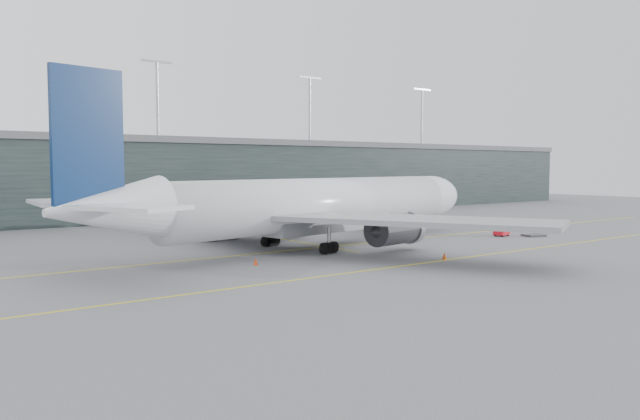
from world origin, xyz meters
TOP-DOWN VIEW (x-y plane):
  - ground at (0.00, 0.00)m, footprint 320.00×320.00m
  - taxiline_a at (0.00, -4.00)m, footprint 160.00×0.25m
  - taxiline_b at (0.00, -20.00)m, footprint 160.00×0.25m
  - taxiline_lead_main at (5.00, 20.00)m, footprint 0.25×60.00m
  - terminal at (-0.00, 58.00)m, footprint 240.00×36.00m
  - main_aircraft at (4.15, -3.36)m, footprint 64.67×59.93m
  - jet_bridge at (17.53, 24.18)m, footprint 17.55×43.20m
  - gse_cart at (31.78, -9.38)m, footprint 2.57×1.89m
  - baggage_dolly at (35.13, -12.28)m, footprint 3.22×2.84m
  - uld_a at (-4.24, 9.85)m, footprint 2.57×2.20m
  - uld_b at (-3.72, 12.55)m, footprint 2.31×2.03m
  - uld_c at (-0.68, 10.07)m, footprint 1.90×1.54m
  - cone_nose at (35.83, -5.43)m, footprint 0.41×0.41m
  - cone_wing_stbd at (8.59, -19.59)m, footprint 0.48×0.48m
  - cone_wing_port at (11.23, 10.62)m, footprint 0.46×0.46m
  - cone_tail at (-9.30, -10.97)m, footprint 0.47×0.47m

SIDE VIEW (x-z plane):
  - ground at x=0.00m, z-range 0.00..0.00m
  - taxiline_a at x=0.00m, z-range 0.00..0.02m
  - taxiline_b at x=0.00m, z-range 0.00..0.02m
  - taxiline_lead_main at x=5.00m, z-range 0.00..0.02m
  - baggage_dolly at x=35.13m, z-range 0.03..0.30m
  - cone_nose at x=35.83m, z-range 0.00..0.65m
  - cone_wing_port at x=11.23m, z-range 0.00..0.73m
  - cone_tail at x=-9.30m, z-range 0.00..0.76m
  - cone_wing_stbd at x=8.59m, z-range 0.00..0.77m
  - gse_cart at x=31.78m, z-range 0.09..1.68m
  - uld_c at x=-0.68m, z-range 0.04..1.73m
  - uld_b at x=-3.72m, z-range 0.05..1.84m
  - uld_a at x=-4.24m, z-range 0.05..2.13m
  - jet_bridge at x=17.53m, z-range 1.67..8.36m
  - main_aircraft at x=4.15m, z-range -4.00..14.22m
  - terminal at x=0.00m, z-range -6.88..22.12m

